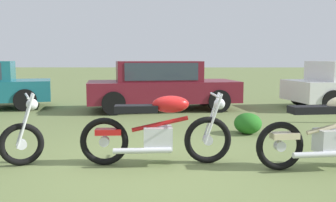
# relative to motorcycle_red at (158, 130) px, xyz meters

# --- Properties ---
(ground_plane) EXTENTS (120.00, 120.00, 0.00)m
(ground_plane) POSITION_rel_motorcycle_red_xyz_m (-0.04, -0.13, -0.49)
(ground_plane) COLOR olive
(motorcycle_red) EXTENTS (2.15, 0.64, 1.02)m
(motorcycle_red) POSITION_rel_motorcycle_red_xyz_m (0.00, 0.00, 0.00)
(motorcycle_red) COLOR black
(motorcycle_red) RESTS_ON ground
(motorcycle_cream) EXTENTS (2.08, 0.71, 1.02)m
(motorcycle_cream) POSITION_rel_motorcycle_red_xyz_m (2.38, -0.15, 0.00)
(motorcycle_cream) COLOR black
(motorcycle_cream) RESTS_ON ground
(car_burgundy) EXTENTS (4.58, 2.53, 1.43)m
(car_burgundy) POSITION_rel_motorcycle_red_xyz_m (-0.15, 5.53, 0.31)
(car_burgundy) COLOR maroon
(car_burgundy) RESTS_ON ground
(shrub_low) EXTENTS (0.55, 0.59, 0.42)m
(shrub_low) POSITION_rel_motorcycle_red_xyz_m (1.71, 2.11, -0.28)
(shrub_low) COLOR #23691E
(shrub_low) RESTS_ON ground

